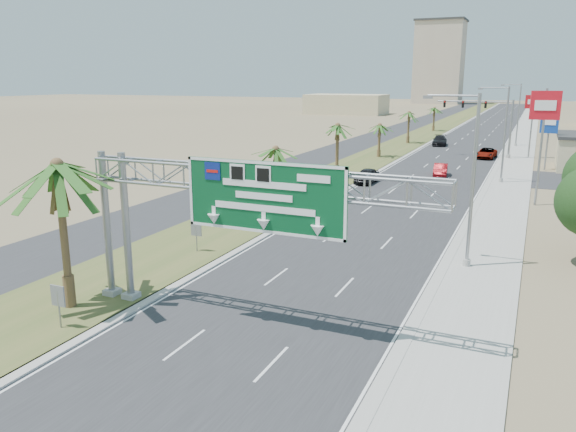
# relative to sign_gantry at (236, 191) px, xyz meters

# --- Properties ---
(road) EXTENTS (12.00, 300.00, 0.02)m
(road) POSITION_rel_sign_gantry_xyz_m (1.06, 100.07, -6.05)
(road) COLOR #28282B
(road) RESTS_ON ground
(sidewalk_right) EXTENTS (4.00, 300.00, 0.10)m
(sidewalk_right) POSITION_rel_sign_gantry_xyz_m (9.56, 100.07, -6.01)
(sidewalk_right) COLOR #9E9B93
(sidewalk_right) RESTS_ON ground
(median_grass) EXTENTS (7.00, 300.00, 0.12)m
(median_grass) POSITION_rel_sign_gantry_xyz_m (-8.94, 100.07, -6.00)
(median_grass) COLOR #455525
(median_grass) RESTS_ON ground
(opposing_road) EXTENTS (8.00, 300.00, 0.02)m
(opposing_road) POSITION_rel_sign_gantry_xyz_m (-15.94, 100.07, -6.05)
(opposing_road) COLOR #28282B
(opposing_road) RESTS_ON ground
(sign_gantry) EXTENTS (16.75, 1.24, 7.50)m
(sign_gantry) POSITION_rel_sign_gantry_xyz_m (0.00, 0.00, 0.00)
(sign_gantry) COLOR gray
(sign_gantry) RESTS_ON ground
(palm_near) EXTENTS (5.70, 5.70, 8.35)m
(palm_near) POSITION_rel_sign_gantry_xyz_m (-8.14, -1.93, 0.87)
(palm_near) COLOR brown
(palm_near) RESTS_ON ground
(palm_row_b) EXTENTS (3.99, 3.99, 5.95)m
(palm_row_b) POSITION_rel_sign_gantry_xyz_m (-8.44, 22.07, -1.16)
(palm_row_b) COLOR brown
(palm_row_b) RESTS_ON ground
(palm_row_c) EXTENTS (3.99, 3.99, 6.75)m
(palm_row_c) POSITION_rel_sign_gantry_xyz_m (-8.44, 38.07, -0.39)
(palm_row_c) COLOR brown
(palm_row_c) RESTS_ON ground
(palm_row_d) EXTENTS (3.99, 3.99, 5.45)m
(palm_row_d) POSITION_rel_sign_gantry_xyz_m (-8.44, 56.07, -1.64)
(palm_row_d) COLOR brown
(palm_row_d) RESTS_ON ground
(palm_row_e) EXTENTS (3.99, 3.99, 6.15)m
(palm_row_e) POSITION_rel_sign_gantry_xyz_m (-8.44, 75.07, -0.97)
(palm_row_e) COLOR brown
(palm_row_e) RESTS_ON ground
(palm_row_f) EXTENTS (3.99, 3.99, 5.75)m
(palm_row_f) POSITION_rel_sign_gantry_xyz_m (-8.44, 100.07, -1.35)
(palm_row_f) COLOR brown
(palm_row_f) RESTS_ON ground
(streetlight_near) EXTENTS (3.27, 0.44, 10.00)m
(streetlight_near) POSITION_rel_sign_gantry_xyz_m (8.36, 12.07, -1.36)
(streetlight_near) COLOR gray
(streetlight_near) RESTS_ON ground
(streetlight_mid) EXTENTS (3.27, 0.44, 10.00)m
(streetlight_mid) POSITION_rel_sign_gantry_xyz_m (8.36, 42.07, -1.36)
(streetlight_mid) COLOR gray
(streetlight_mid) RESTS_ON ground
(streetlight_far) EXTENTS (3.27, 0.44, 10.00)m
(streetlight_far) POSITION_rel_sign_gantry_xyz_m (8.36, 78.07, -1.36)
(streetlight_far) COLOR gray
(streetlight_far) RESTS_ON ground
(signal_mast) EXTENTS (10.28, 0.71, 8.00)m
(signal_mast) POSITION_rel_sign_gantry_xyz_m (6.23, 62.05, -1.21)
(signal_mast) COLOR gray
(signal_mast) RESTS_ON ground
(median_signback_a) EXTENTS (0.75, 0.08, 2.08)m
(median_signback_a) POSITION_rel_sign_gantry_xyz_m (-6.74, -3.93, -4.61)
(median_signback_a) COLOR gray
(median_signback_a) RESTS_ON ground
(median_signback_b) EXTENTS (0.75, 0.08, 2.08)m
(median_signback_b) POSITION_rel_sign_gantry_xyz_m (-7.44, 8.07, -4.61)
(median_signback_b) COLOR gray
(median_signback_b) RESTS_ON ground
(tower_distant) EXTENTS (20.00, 16.00, 35.00)m
(tower_distant) POSITION_rel_sign_gantry_xyz_m (-30.94, 240.07, 11.44)
(tower_distant) COLOR tan
(tower_distant) RESTS_ON ground
(building_distant_left) EXTENTS (24.00, 14.00, 6.00)m
(building_distant_left) POSITION_rel_sign_gantry_xyz_m (-43.94, 150.07, -3.06)
(building_distant_left) COLOR #C5B585
(building_distant_left) RESTS_ON ground
(car_left_lane) EXTENTS (1.88, 4.54, 1.54)m
(car_left_lane) POSITION_rel_sign_gantry_xyz_m (-4.44, 36.16, -5.29)
(car_left_lane) COLOR black
(car_left_lane) RESTS_ON ground
(car_mid_lane) EXTENTS (1.97, 4.39, 1.40)m
(car_mid_lane) POSITION_rel_sign_gantry_xyz_m (2.00, 43.75, -5.36)
(car_mid_lane) COLOR maroon
(car_mid_lane) RESTS_ON ground
(car_right_lane) EXTENTS (2.70, 5.26, 1.42)m
(car_right_lane) POSITION_rel_sign_gantry_xyz_m (5.44, 61.17, -5.35)
(car_right_lane) COLOR gray
(car_right_lane) RESTS_ON ground
(car_far) EXTENTS (2.86, 5.70, 1.59)m
(car_far) POSITION_rel_sign_gantry_xyz_m (-3.04, 74.45, -5.26)
(car_far) COLOR black
(car_far) RESTS_ON ground
(pole_sign_red_near) EXTENTS (2.42, 0.61, 9.99)m
(pole_sign_red_near) POSITION_rel_sign_gantry_xyz_m (12.03, 31.82, 1.87)
(pole_sign_red_near) COLOR gray
(pole_sign_red_near) RESTS_ON ground
(pole_sign_blue) EXTENTS (2.02, 0.57, 7.65)m
(pole_sign_blue) POSITION_rel_sign_gantry_xyz_m (12.83, 53.24, -0.40)
(pole_sign_blue) COLOR gray
(pole_sign_blue) RESTS_ON ground
(pole_sign_red_far) EXTENTS (2.22, 0.47, 8.81)m
(pole_sign_red_far) POSITION_rel_sign_gantry_xyz_m (10.79, 63.75, 0.91)
(pole_sign_red_far) COLOR gray
(pole_sign_red_far) RESTS_ON ground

